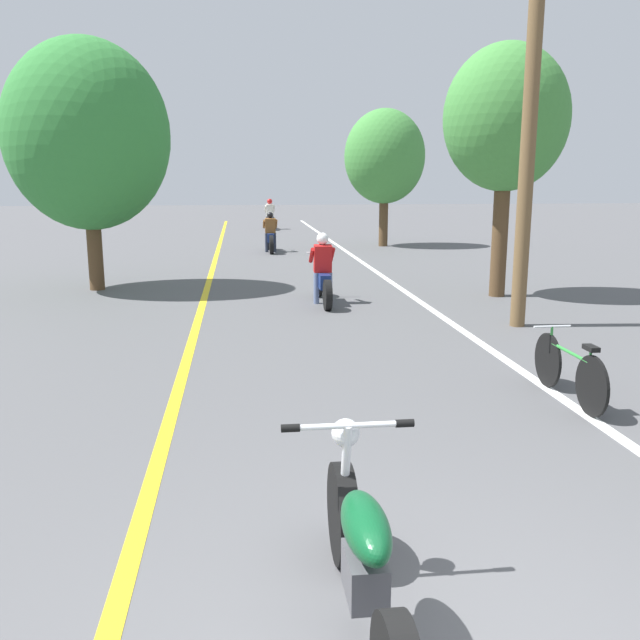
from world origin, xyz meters
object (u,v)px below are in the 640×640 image
(roadside_tree_right_near, at_px, (506,120))
(bicycle_parked, at_px, (569,370))
(motorcycle_foreground, at_px, (364,561))
(motorcycle_rider_mid, at_px, (270,237))
(motorcycle_rider_far, at_px, (270,218))
(roadside_tree_left, at_px, (87,136))
(roadside_tree_right_far, at_px, (385,157))
(utility_pole, at_px, (532,89))
(motorcycle_rider_lead, at_px, (323,277))

(roadside_tree_right_near, distance_m, bicycle_parked, 7.53)
(motorcycle_foreground, distance_m, motorcycle_rider_mid, 19.36)
(motorcycle_rider_mid, distance_m, motorcycle_rider_far, 10.10)
(roadside_tree_left, relative_size, motorcycle_rider_far, 2.59)
(roadside_tree_right_far, distance_m, motorcycle_rider_far, 9.71)
(motorcycle_rider_mid, bearing_deg, utility_pole, -73.54)
(roadside_tree_left, relative_size, motorcycle_foreground, 2.42)
(roadside_tree_right_near, bearing_deg, motorcycle_rider_mid, 115.09)
(motorcycle_rider_far, bearing_deg, motorcycle_foreground, -91.63)
(roadside_tree_right_near, distance_m, roadside_tree_right_far, 10.65)
(motorcycle_foreground, bearing_deg, roadside_tree_right_near, 65.34)
(roadside_tree_left, distance_m, motorcycle_foreground, 12.92)
(motorcycle_rider_lead, distance_m, motorcycle_rider_mid, 9.55)
(roadside_tree_right_far, xyz_separation_m, bicycle_parked, (-1.57, -17.24, -2.78))
(motorcycle_rider_mid, height_order, bicycle_parked, motorcycle_rider_mid)
(roadside_tree_right_far, relative_size, motorcycle_rider_far, 2.35)
(utility_pole, xyz_separation_m, motorcycle_rider_lead, (-2.96, 2.47, -3.24))
(roadside_tree_right_near, relative_size, motorcycle_rider_far, 2.46)
(roadside_tree_left, distance_m, motorcycle_rider_far, 18.21)
(motorcycle_rider_lead, bearing_deg, motorcycle_rider_mid, 93.50)
(utility_pole, bearing_deg, motorcycle_rider_far, 98.01)
(motorcycle_foreground, distance_m, motorcycle_rider_far, 29.46)
(roadside_tree_right_near, distance_m, roadside_tree_left, 8.64)
(utility_pole, distance_m, roadside_tree_right_far, 13.51)
(utility_pole, xyz_separation_m, roadside_tree_left, (-7.70, 4.67, -0.48))
(motorcycle_rider_far, xyz_separation_m, bicycle_parked, (2.11, -25.84, -0.20))
(roadside_tree_right_far, bearing_deg, motorcycle_rider_lead, -107.82)
(utility_pole, relative_size, motorcycle_rider_mid, 3.75)
(utility_pole, distance_m, bicycle_parked, 5.17)
(bicycle_parked, bearing_deg, motorcycle_rider_mid, 99.20)
(roadside_tree_right_near, relative_size, motorcycle_rider_lead, 2.41)
(motorcycle_rider_mid, bearing_deg, motorcycle_rider_lead, -86.50)
(motorcycle_rider_far, bearing_deg, roadside_tree_left, -104.77)
(roadside_tree_left, relative_size, motorcycle_rider_mid, 2.70)
(motorcycle_rider_lead, bearing_deg, bicycle_parked, -72.44)
(utility_pole, bearing_deg, roadside_tree_right_far, 87.54)
(roadside_tree_right_far, height_order, motorcycle_rider_lead, roadside_tree_right_far)
(roadside_tree_right_near, height_order, motorcycle_rider_mid, roadside_tree_right_near)
(roadside_tree_left, height_order, motorcycle_rider_lead, roadside_tree_left)
(motorcycle_rider_far, bearing_deg, motorcycle_rider_lead, -89.58)
(roadside_tree_left, height_order, bicycle_parked, roadside_tree_left)
(utility_pole, distance_m, motorcycle_foreground, 8.99)
(motorcycle_rider_mid, xyz_separation_m, motorcycle_rider_far, (0.44, 10.09, 0.05))
(roadside_tree_right_far, height_order, motorcycle_foreground, roadside_tree_right_far)
(utility_pole, bearing_deg, roadside_tree_right_near, 75.39)
(motorcycle_foreground, bearing_deg, bicycle_parked, 50.72)
(motorcycle_foreground, distance_m, motorcycle_rider_lead, 9.88)
(roadside_tree_right_far, bearing_deg, utility_pole, -92.46)
(roadside_tree_right_near, xyz_separation_m, roadside_tree_left, (-8.44, 1.83, -0.26))
(motorcycle_foreground, bearing_deg, motorcycle_rider_lead, 84.30)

